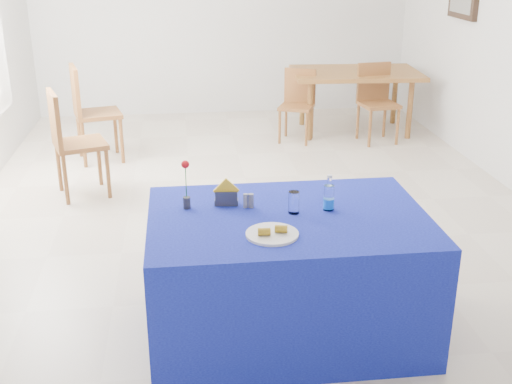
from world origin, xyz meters
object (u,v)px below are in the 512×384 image
at_px(water_bottle, 329,198).
at_px(chair_bg_left, 298,100).
at_px(chair_win_b, 88,107).
at_px(plate, 272,234).
at_px(oak_table, 356,77).
at_px(chair_bg_right, 376,97).
at_px(blue_table, 287,274).
at_px(chair_win_a, 69,137).

relative_size(water_bottle, chair_bg_left, 0.26).
xyz_separation_m(chair_bg_left, chair_win_b, (-2.35, -0.53, 0.11)).
bearing_deg(plate, chair_win_b, 110.81).
height_order(oak_table, chair_bg_right, chair_bg_right).
bearing_deg(plate, blue_table, 62.92).
bearing_deg(plate, chair_bg_right, 65.99).
bearing_deg(chair_win_b, chair_bg_left, -91.17).
distance_m(water_bottle, chair_win_a, 3.02).
relative_size(plate, chair_win_b, 0.28).
relative_size(plate, oak_table, 0.18).
bearing_deg(chair_win_b, chair_bg_right, -96.99).
xyz_separation_m(oak_table, chair_win_b, (-3.11, -0.80, -0.08)).
bearing_deg(chair_bg_left, chair_win_a, -123.76).
xyz_separation_m(chair_bg_left, chair_bg_right, (0.91, -0.14, 0.04)).
distance_m(oak_table, chair_win_a, 3.65).
height_order(water_bottle, chair_bg_right, water_bottle).
bearing_deg(chair_bg_left, blue_table, -78.31).
xyz_separation_m(chair_bg_left, chair_win_a, (-2.39, -1.57, 0.09)).
height_order(plate, chair_bg_left, chair_bg_left).
bearing_deg(water_bottle, plate, -140.50).
bearing_deg(chair_win_a, plate, -169.17).
distance_m(water_bottle, chair_win_b, 3.87).
height_order(blue_table, water_bottle, water_bottle).
bearing_deg(blue_table, chair_bg_left, 78.71).
distance_m(water_bottle, chair_bg_right, 4.10).
xyz_separation_m(plate, blue_table, (0.13, 0.26, -0.39)).
distance_m(chair_bg_left, chair_win_a, 2.87).
relative_size(oak_table, chair_bg_left, 1.90).
relative_size(water_bottle, chair_win_b, 0.21).
bearing_deg(oak_table, blue_table, -110.04).
distance_m(chair_bg_right, chair_win_a, 3.60).
height_order(chair_bg_right, chair_win_b, chair_win_b).
xyz_separation_m(plate, chair_win_a, (-1.46, 2.69, -0.19)).
distance_m(blue_table, water_bottle, 0.52).
relative_size(chair_bg_right, chair_win_a, 0.92).
height_order(plate, chair_win_a, chair_win_a).
relative_size(blue_table, chair_bg_left, 1.91).
distance_m(chair_bg_left, chair_bg_right, 0.92).
height_order(blue_table, chair_win_b, chair_win_b).
distance_m(blue_table, chair_bg_left, 4.08).
xyz_separation_m(blue_table, water_bottle, (0.25, 0.05, 0.45)).
xyz_separation_m(plate, chair_bg_right, (1.84, 4.13, -0.24)).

